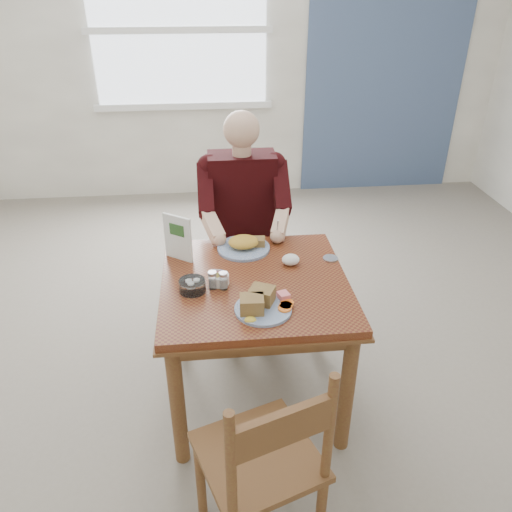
{
  "coord_description": "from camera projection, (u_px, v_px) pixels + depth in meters",
  "views": [
    {
      "loc": [
        -0.2,
        -2.04,
        2.05
      ],
      "look_at": [
        0.01,
        0.0,
        0.88
      ],
      "focal_mm": 35.0,
      "sensor_mm": 36.0,
      "label": 1
    }
  ],
  "objects": [
    {
      "name": "floor",
      "position": [
        255.0,
        393.0,
        2.79
      ],
      "size": [
        6.0,
        6.0,
        0.0
      ],
      "primitive_type": "plane",
      "color": "slate",
      "rests_on": "ground"
    },
    {
      "name": "wall_back",
      "position": [
        223.0,
        52.0,
        4.7
      ],
      "size": [
        5.5,
        0.0,
        5.5
      ],
      "primitive_type": "plane",
      "rotation": [
        1.57,
        0.0,
        0.0
      ],
      "color": "white",
      "rests_on": "ground"
    },
    {
      "name": "accent_panel",
      "position": [
        389.0,
        50.0,
        4.82
      ],
      "size": [
        1.6,
        0.02,
        2.8
      ],
      "primitive_type": "cube",
      "color": "#43577D",
      "rests_on": "ground"
    },
    {
      "name": "lemon_wedge",
      "position": [
        250.0,
        320.0,
        2.12
      ],
      "size": [
        0.06,
        0.05,
        0.03
      ],
      "primitive_type": "ellipsoid",
      "rotation": [
        0.0,
        0.0,
        0.42
      ],
      "color": "yellow",
      "rests_on": "table"
    },
    {
      "name": "napkin",
      "position": [
        291.0,
        260.0,
        2.54
      ],
      "size": [
        0.11,
        0.1,
        0.06
      ],
      "primitive_type": "ellipsoid",
      "rotation": [
        0.0,
        0.0,
        -0.29
      ],
      "color": "white",
      "rests_on": "table"
    },
    {
      "name": "metal_dish",
      "position": [
        330.0,
        259.0,
        2.59
      ],
      "size": [
        0.08,
        0.08,
        0.01
      ],
      "primitive_type": "cylinder",
      "rotation": [
        0.0,
        0.0,
        -0.06
      ],
      "color": "silver",
      "rests_on": "table"
    },
    {
      "name": "window",
      "position": [
        179.0,
        30.0,
        4.54
      ],
      "size": [
        1.72,
        0.04,
        1.42
      ],
      "color": "white",
      "rests_on": "wall_back"
    },
    {
      "name": "table",
      "position": [
        255.0,
        299.0,
        2.48
      ],
      "size": [
        0.92,
        0.92,
        0.75
      ],
      "color": "brown",
      "rests_on": "ground"
    },
    {
      "name": "chair_far",
      "position": [
        243.0,
        250.0,
        3.25
      ],
      "size": [
        0.42,
        0.42,
        0.95
      ],
      "color": "brown",
      "rests_on": "ground"
    },
    {
      "name": "chair_near",
      "position": [
        264.0,
        463.0,
        1.83
      ],
      "size": [
        0.54,
        0.54,
        0.95
      ],
      "color": "brown",
      "rests_on": "ground"
    },
    {
      "name": "diner",
      "position": [
        243.0,
        209.0,
        3.0
      ],
      "size": [
        0.53,
        0.56,
        1.39
      ],
      "color": "tan",
      "rests_on": "chair_far"
    },
    {
      "name": "near_plate",
      "position": [
        261.0,
        303.0,
        2.2
      ],
      "size": [
        0.3,
        0.3,
        0.09
      ],
      "color": "white",
      "rests_on": "table"
    },
    {
      "name": "far_plate",
      "position": [
        245.0,
        245.0,
        2.68
      ],
      "size": [
        0.31,
        0.31,
        0.08
      ],
      "color": "white",
      "rests_on": "table"
    },
    {
      "name": "caddy",
      "position": [
        219.0,
        279.0,
        2.38
      ],
      "size": [
        0.11,
        0.11,
        0.07
      ],
      "color": "white",
      "rests_on": "table"
    },
    {
      "name": "shakers",
      "position": [
        218.0,
        280.0,
        2.33
      ],
      "size": [
        0.1,
        0.06,
        0.09
      ],
      "color": "white",
      "rests_on": "table"
    },
    {
      "name": "creamer",
      "position": [
        192.0,
        286.0,
        2.32
      ],
      "size": [
        0.15,
        0.15,
        0.06
      ],
      "color": "white",
      "rests_on": "table"
    },
    {
      "name": "menu",
      "position": [
        178.0,
        238.0,
        2.54
      ],
      "size": [
        0.14,
        0.11,
        0.25
      ],
      "color": "white",
      "rests_on": "table"
    }
  ]
}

